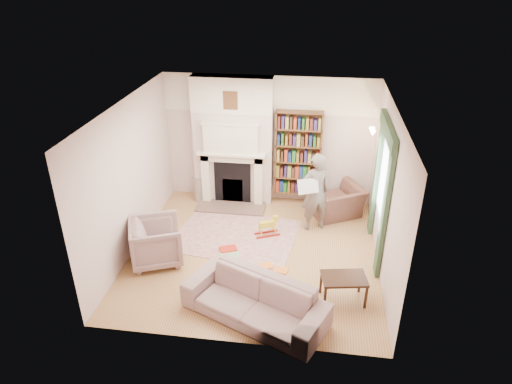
# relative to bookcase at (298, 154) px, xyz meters

# --- Properties ---
(floor) EXTENTS (4.50, 4.50, 0.00)m
(floor) POSITION_rel_bookcase_xyz_m (-0.65, -2.12, -1.18)
(floor) COLOR #92613A
(floor) RESTS_ON ground
(ceiling) EXTENTS (4.50, 4.50, 0.00)m
(ceiling) POSITION_rel_bookcase_xyz_m (-0.65, -2.12, 1.62)
(ceiling) COLOR white
(ceiling) RESTS_ON wall_back
(wall_back) EXTENTS (4.50, 0.00, 4.50)m
(wall_back) POSITION_rel_bookcase_xyz_m (-0.65, 0.13, 0.22)
(wall_back) COLOR beige
(wall_back) RESTS_ON floor
(wall_front) EXTENTS (4.50, 0.00, 4.50)m
(wall_front) POSITION_rel_bookcase_xyz_m (-0.65, -4.37, 0.22)
(wall_front) COLOR beige
(wall_front) RESTS_ON floor
(wall_left) EXTENTS (0.00, 4.50, 4.50)m
(wall_left) POSITION_rel_bookcase_xyz_m (-2.90, -2.12, 0.22)
(wall_left) COLOR beige
(wall_left) RESTS_ON floor
(wall_right) EXTENTS (0.00, 4.50, 4.50)m
(wall_right) POSITION_rel_bookcase_xyz_m (1.60, -2.12, 0.22)
(wall_right) COLOR beige
(wall_right) RESTS_ON floor
(fireplace) EXTENTS (1.70, 0.58, 2.80)m
(fireplace) POSITION_rel_bookcase_xyz_m (-1.40, -0.07, 0.21)
(fireplace) COLOR beige
(fireplace) RESTS_ON floor
(bookcase) EXTENTS (1.00, 0.24, 1.85)m
(bookcase) POSITION_rel_bookcase_xyz_m (0.00, 0.00, 0.00)
(bookcase) COLOR brown
(bookcase) RESTS_ON floor
(window) EXTENTS (0.02, 0.90, 1.30)m
(window) POSITION_rel_bookcase_xyz_m (1.58, -1.72, 0.27)
(window) COLOR silver
(window) RESTS_ON wall_right
(curtain_left) EXTENTS (0.07, 0.32, 2.40)m
(curtain_left) POSITION_rel_bookcase_xyz_m (1.55, -2.42, 0.02)
(curtain_left) COLOR #2B422A
(curtain_left) RESTS_ON floor
(curtain_right) EXTENTS (0.07, 0.32, 2.40)m
(curtain_right) POSITION_rel_bookcase_xyz_m (1.55, -1.02, 0.02)
(curtain_right) COLOR #2B422A
(curtain_right) RESTS_ON floor
(pelmet) EXTENTS (0.09, 1.70, 0.24)m
(pelmet) POSITION_rel_bookcase_xyz_m (1.54, -1.72, 1.20)
(pelmet) COLOR #2B422A
(pelmet) RESTS_ON wall_right
(wall_sconce) EXTENTS (0.20, 0.24, 0.24)m
(wall_sconce) POSITION_rel_bookcase_xyz_m (1.38, -0.62, 0.72)
(wall_sconce) COLOR gold
(wall_sconce) RESTS_ON wall_right
(rug) EXTENTS (2.55, 2.10, 0.01)m
(rug) POSITION_rel_bookcase_xyz_m (-1.10, -1.58, -1.17)
(rug) COLOR #C3B393
(rug) RESTS_ON floor
(armchair_reading) EXTENTS (1.30, 1.25, 0.65)m
(armchair_reading) POSITION_rel_bookcase_xyz_m (0.87, -0.47, -0.85)
(armchair_reading) COLOR #52342B
(armchair_reading) RESTS_ON floor
(armchair_left) EXTENTS (1.15, 1.14, 0.81)m
(armchair_left) POSITION_rel_bookcase_xyz_m (-2.34, -2.60, -0.77)
(armchair_left) COLOR #A39287
(armchair_left) RESTS_ON floor
(sofa) EXTENTS (2.37, 1.69, 0.64)m
(sofa) POSITION_rel_bookcase_xyz_m (-0.40, -3.82, -0.85)
(sofa) COLOR gray
(sofa) RESTS_ON floor
(man_reading) EXTENTS (0.70, 0.60, 1.64)m
(man_reading) POSITION_rel_bookcase_xyz_m (0.42, -1.07, -0.36)
(man_reading) COLOR #60544C
(man_reading) RESTS_ON floor
(newspaper) EXTENTS (0.42, 0.27, 0.28)m
(newspaper) POSITION_rel_bookcase_xyz_m (0.27, -1.27, -0.14)
(newspaper) COLOR beige
(newspaper) RESTS_ON man_reading
(coffee_table) EXTENTS (0.77, 0.56, 0.45)m
(coffee_table) POSITION_rel_bookcase_xyz_m (0.94, -3.23, -0.95)
(coffee_table) COLOR black
(coffee_table) RESTS_ON floor
(paraffin_heater) EXTENTS (0.29, 0.29, 0.55)m
(paraffin_heater) POSITION_rel_bookcase_xyz_m (-2.17, -0.22, -0.90)
(paraffin_heater) COLOR #AAABB2
(paraffin_heater) RESTS_ON floor
(rocking_horse) EXTENTS (0.52, 0.38, 0.43)m
(rocking_horse) POSITION_rel_bookcase_xyz_m (-0.48, -1.49, -0.96)
(rocking_horse) COLOR gold
(rocking_horse) RESTS_ON rug
(board_game) EXTENTS (0.43, 0.43, 0.03)m
(board_game) POSITION_rel_bookcase_xyz_m (-1.07, -2.38, -1.15)
(board_game) COLOR #E4DB50
(board_game) RESTS_ON rug
(game_box_lid) EXTENTS (0.37, 0.31, 0.05)m
(game_box_lid) POSITION_rel_bookcase_xyz_m (-1.14, -2.13, -1.14)
(game_box_lid) COLOR red
(game_box_lid) RESTS_ON rug
(comic_annuals) EXTENTS (0.85, 0.51, 0.02)m
(comic_annuals) POSITION_rel_bookcase_xyz_m (-0.38, -2.63, -1.16)
(comic_annuals) COLOR red
(comic_annuals) RESTS_ON rug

